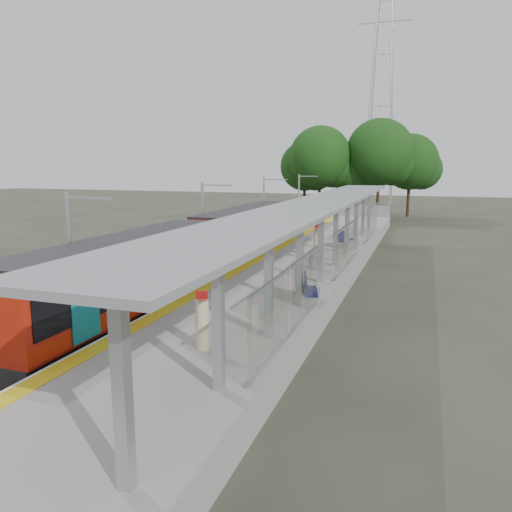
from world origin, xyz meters
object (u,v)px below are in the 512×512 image
(bench_mid, at_px, (308,289))
(litter_bin, at_px, (313,260))
(info_pillar_near, at_px, (202,324))
(info_pillar_far, at_px, (317,242))
(bench_near, at_px, (300,285))
(train, at_px, (202,249))
(bench_far, at_px, (344,239))

(bench_mid, relative_size, litter_bin, 1.81)
(info_pillar_near, xyz_separation_m, info_pillar_far, (0.10, 15.83, 0.11))
(bench_near, height_order, litter_bin, bench_near)
(train, height_order, litter_bin, train)
(bench_far, distance_m, info_pillar_far, 4.19)
(bench_mid, distance_m, info_pillar_near, 6.17)
(bench_near, bearing_deg, bench_far, 72.23)
(bench_mid, distance_m, bench_far, 14.05)
(bench_near, height_order, bench_mid, bench_mid)
(bench_near, relative_size, bench_far, 0.97)
(info_pillar_far, bearing_deg, train, -140.19)
(litter_bin, bearing_deg, info_pillar_near, -92.78)
(train, height_order, bench_far, train)
(bench_near, xyz_separation_m, litter_bin, (-0.76, 6.02, -0.08))
(bench_far, bearing_deg, info_pillar_far, -84.19)
(bench_far, relative_size, info_pillar_far, 0.83)
(bench_far, distance_m, info_pillar_near, 19.93)
(info_pillar_far, height_order, litter_bin, info_pillar_far)
(train, xyz_separation_m, info_pillar_far, (5.07, 5.14, -0.17))
(info_pillar_far, relative_size, litter_bin, 2.11)
(info_pillar_near, distance_m, litter_bin, 12.49)
(bench_mid, bearing_deg, info_pillar_far, 85.47)
(bench_far, relative_size, litter_bin, 1.74)
(train, height_order, info_pillar_far, train)
(train, relative_size, bench_near, 16.94)
(bench_near, distance_m, litter_bin, 6.07)
(train, xyz_separation_m, bench_near, (6.33, -4.24, -0.49))
(train, distance_m, info_pillar_far, 7.22)
(train, height_order, bench_near, train)
(bench_near, relative_size, litter_bin, 1.69)
(bench_near, height_order, info_pillar_far, info_pillar_far)
(info_pillar_far, distance_m, litter_bin, 3.42)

